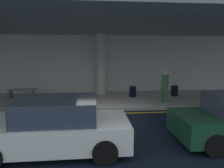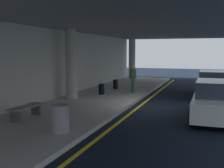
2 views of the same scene
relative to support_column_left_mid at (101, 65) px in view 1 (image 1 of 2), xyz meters
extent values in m
plane|color=black|center=(0.00, -4.39, -1.97)|extent=(60.00, 60.00, 0.00)
cube|color=#AFACA7|center=(0.00, -1.29, -1.90)|extent=(26.00, 4.20, 0.15)
cube|color=yellow|center=(0.00, -3.76, -1.97)|extent=(26.00, 0.14, 0.01)
cylinder|color=#ACAAA1|center=(0.00, 0.00, 0.00)|extent=(0.61, 0.61, 3.65)
cube|color=gray|center=(0.00, -1.79, 1.97)|extent=(28.00, 13.20, 0.30)
cube|color=#B7BAB3|center=(0.00, 0.96, -0.07)|extent=(26.00, 0.30, 3.80)
cube|color=white|center=(-1.64, -7.22, -1.42)|extent=(4.10, 1.80, 0.70)
cube|color=#2D3847|center=(-1.54, -7.22, -0.77)|extent=(2.10, 1.60, 0.60)
cylinder|color=black|center=(-0.29, -6.37, -1.65)|extent=(0.64, 0.22, 0.64)
cylinder|color=black|center=(-0.29, -8.07, -1.65)|extent=(0.64, 0.22, 0.64)
cylinder|color=black|center=(-2.99, -6.37, -1.65)|extent=(0.64, 0.22, 0.64)
cylinder|color=black|center=(2.63, -6.28, -1.65)|extent=(0.64, 0.22, 0.64)
cylinder|color=black|center=(2.63, -7.98, -1.65)|extent=(0.64, 0.22, 0.64)
cylinder|color=#295335|center=(3.05, -2.51, -1.42)|extent=(0.16, 0.16, 0.82)
cylinder|color=#3F6947|center=(3.27, -2.51, -1.42)|extent=(0.16, 0.16, 0.82)
cylinder|color=#326142|center=(3.16, -2.51, -0.69)|extent=(0.38, 0.38, 0.62)
sphere|color=beige|center=(3.16, -2.51, -0.26)|extent=(0.24, 0.24, 0.24)
cube|color=black|center=(4.31, -1.01, -1.51)|extent=(0.36, 0.22, 0.62)
cylinder|color=slate|center=(4.31, -1.01, -1.06)|extent=(0.02, 0.02, 0.28)
cube|color=black|center=(1.79, -1.00, -1.51)|extent=(0.36, 0.22, 0.62)
cylinder|color=slate|center=(1.79, -1.00, -1.06)|extent=(0.02, 0.02, 0.28)
cube|color=slate|center=(-4.58, -0.51, -1.38)|extent=(1.60, 0.50, 0.06)
cube|color=#4C4C51|center=(-5.20, -0.51, -1.61)|extent=(0.10, 0.40, 0.42)
cube|color=#4C4C51|center=(-3.96, -0.51, -1.61)|extent=(0.10, 0.40, 0.42)
camera|label=1|loc=(-0.60, -12.96, 0.79)|focal=34.07mm
camera|label=2|loc=(-13.15, -6.92, 0.69)|focal=44.84mm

